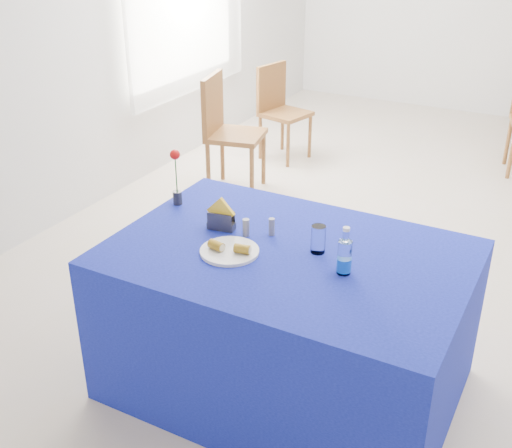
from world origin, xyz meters
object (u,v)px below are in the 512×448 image
(water_bottle, at_px, (344,258))
(chair_win_b, at_px, (279,105))
(chair_win_a, at_px, (226,125))
(blue_table, at_px, (287,321))
(plate, at_px, (230,251))

(water_bottle, xyz_separation_m, chair_win_b, (-1.77, 2.96, -0.33))
(water_bottle, xyz_separation_m, chair_win_a, (-1.81, 2.05, -0.28))
(water_bottle, distance_m, chair_win_b, 3.47)
(blue_table, height_order, chair_win_a, chair_win_a)
(blue_table, relative_size, chair_win_b, 1.86)
(blue_table, bearing_deg, plate, -148.64)
(plate, distance_m, chair_win_a, 2.50)
(plate, distance_m, chair_win_b, 3.30)
(blue_table, bearing_deg, chair_win_a, 127.31)
(chair_win_a, bearing_deg, water_bottle, -151.53)
(plate, xyz_separation_m, chair_win_b, (-1.26, 3.04, -0.27))
(water_bottle, relative_size, chair_win_b, 0.25)
(plate, distance_m, water_bottle, 0.52)
(plate, bearing_deg, water_bottle, 8.59)
(water_bottle, bearing_deg, chair_win_a, 131.33)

